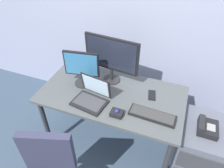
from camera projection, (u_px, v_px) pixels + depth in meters
ground_plane at (112, 139)px, 2.54m from camera, size 8.00×8.00×0.00m
back_wall at (137, 3)px, 2.18m from camera, size 6.00×0.10×2.80m
desk at (112, 99)px, 2.12m from camera, size 1.42×0.75×0.75m
file_cabinet at (198, 149)px, 2.07m from camera, size 0.42×0.53×0.64m
desk_phone at (207, 127)px, 1.84m from camera, size 0.17×0.20×0.09m
monitor_main at (111, 57)px, 2.05m from camera, size 0.57×0.18×0.50m
monitor_side at (82, 67)px, 2.06m from camera, size 0.35×0.18×0.38m
keyboard at (152, 115)px, 1.83m from camera, size 0.42×0.15×0.03m
laptop at (92, 96)px, 1.96m from camera, size 0.35×0.30×0.24m
trackball_mouse at (117, 113)px, 1.84m from camera, size 0.11×0.09×0.07m
coffee_mug at (88, 68)px, 2.32m from camera, size 0.10×0.09×0.10m
cell_phone at (152, 95)px, 2.04m from camera, size 0.10×0.15×0.01m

